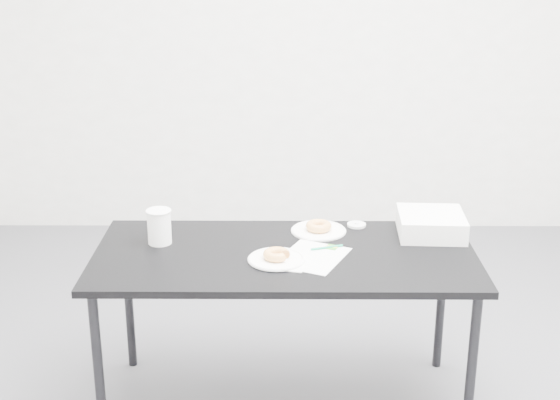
{
  "coord_description": "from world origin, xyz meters",
  "views": [
    {
      "loc": [
        -0.1,
        -2.83,
        1.88
      ],
      "look_at": [
        -0.11,
        0.02,
        0.88
      ],
      "focal_mm": 50.0,
      "sensor_mm": 36.0,
      "label": 1
    }
  ],
  "objects_px": {
    "donut_near": "(277,254)",
    "coffee_cup": "(159,227)",
    "plate_far": "(319,231)",
    "scorecard": "(312,257)",
    "plate_near": "(277,259)",
    "pen": "(327,247)",
    "bakery_box": "(431,224)",
    "donut_far": "(319,226)",
    "table": "(285,265)"
  },
  "relations": [
    {
      "from": "donut_near",
      "to": "coffee_cup",
      "type": "relative_size",
      "value": 0.73
    },
    {
      "from": "plate_far",
      "to": "scorecard",
      "type": "bearing_deg",
      "value": -97.63
    },
    {
      "from": "plate_near",
      "to": "plate_far",
      "type": "bearing_deg",
      "value": 60.2
    },
    {
      "from": "pen",
      "to": "coffee_cup",
      "type": "xyz_separation_m",
      "value": [
        -0.67,
        0.06,
        0.06
      ]
    },
    {
      "from": "scorecard",
      "to": "bakery_box",
      "type": "bearing_deg",
      "value": 50.72
    },
    {
      "from": "plate_far",
      "to": "donut_far",
      "type": "relative_size",
      "value": 2.13
    },
    {
      "from": "table",
      "to": "plate_near",
      "type": "distance_m",
      "value": 0.1
    },
    {
      "from": "plate_near",
      "to": "coffee_cup",
      "type": "bearing_deg",
      "value": 159.66
    },
    {
      "from": "table",
      "to": "scorecard",
      "type": "distance_m",
      "value": 0.13
    },
    {
      "from": "scorecard",
      "to": "table",
      "type": "bearing_deg",
      "value": -177.54
    },
    {
      "from": "table",
      "to": "pen",
      "type": "height_order",
      "value": "pen"
    },
    {
      "from": "donut_far",
      "to": "plate_near",
      "type": "bearing_deg",
      "value": -119.8
    },
    {
      "from": "table",
      "to": "pen",
      "type": "xyz_separation_m",
      "value": [
        0.17,
        0.04,
        0.06
      ]
    },
    {
      "from": "table",
      "to": "donut_near",
      "type": "distance_m",
      "value": 0.11
    },
    {
      "from": "plate_far",
      "to": "coffee_cup",
      "type": "distance_m",
      "value": 0.66
    },
    {
      "from": "pen",
      "to": "donut_far",
      "type": "height_order",
      "value": "donut_far"
    },
    {
      "from": "plate_near",
      "to": "plate_far",
      "type": "height_order",
      "value": "plate_near"
    },
    {
      "from": "plate_near",
      "to": "bakery_box",
      "type": "relative_size",
      "value": 0.83
    },
    {
      "from": "pen",
      "to": "donut_near",
      "type": "xyz_separation_m",
      "value": [
        -0.2,
        -0.11,
        0.02
      ]
    },
    {
      "from": "pen",
      "to": "plate_far",
      "type": "bearing_deg",
      "value": 79.32
    },
    {
      "from": "donut_near",
      "to": "coffee_cup",
      "type": "xyz_separation_m",
      "value": [
        -0.47,
        0.17,
        0.05
      ]
    },
    {
      "from": "table",
      "to": "plate_far",
      "type": "height_order",
      "value": "plate_far"
    },
    {
      "from": "table",
      "to": "coffee_cup",
      "type": "distance_m",
      "value": 0.52
    },
    {
      "from": "pen",
      "to": "plate_far",
      "type": "relative_size",
      "value": 0.58
    },
    {
      "from": "table",
      "to": "bakery_box",
      "type": "xyz_separation_m",
      "value": [
        0.6,
        0.2,
        0.1
      ]
    },
    {
      "from": "coffee_cup",
      "to": "plate_near",
      "type": "bearing_deg",
      "value": -20.34
    },
    {
      "from": "donut_near",
      "to": "scorecard",
      "type": "bearing_deg",
      "value": 14.24
    },
    {
      "from": "plate_near",
      "to": "donut_near",
      "type": "relative_size",
      "value": 2.13
    },
    {
      "from": "plate_far",
      "to": "coffee_cup",
      "type": "xyz_separation_m",
      "value": [
        -0.64,
        -0.13,
        0.07
      ]
    },
    {
      "from": "plate_near",
      "to": "table",
      "type": "bearing_deg",
      "value": 67.89
    },
    {
      "from": "donut_far",
      "to": "coffee_cup",
      "type": "relative_size",
      "value": 0.76
    },
    {
      "from": "plate_near",
      "to": "donut_near",
      "type": "xyz_separation_m",
      "value": [
        0.0,
        0.0,
        0.02
      ]
    },
    {
      "from": "plate_far",
      "to": "donut_far",
      "type": "height_order",
      "value": "donut_far"
    },
    {
      "from": "table",
      "to": "coffee_cup",
      "type": "xyz_separation_m",
      "value": [
        -0.5,
        0.1,
        0.12
      ]
    },
    {
      "from": "plate_near",
      "to": "coffee_cup",
      "type": "xyz_separation_m",
      "value": [
        -0.47,
        0.17,
        0.07
      ]
    },
    {
      "from": "pen",
      "to": "plate_far",
      "type": "distance_m",
      "value": 0.19
    },
    {
      "from": "table",
      "to": "plate_near",
      "type": "height_order",
      "value": "plate_near"
    },
    {
      "from": "donut_near",
      "to": "bakery_box",
      "type": "relative_size",
      "value": 0.39
    },
    {
      "from": "table",
      "to": "pen",
      "type": "bearing_deg",
      "value": 12.53
    },
    {
      "from": "coffee_cup",
      "to": "bakery_box",
      "type": "xyz_separation_m",
      "value": [
        1.1,
        0.1,
        -0.03
      ]
    },
    {
      "from": "scorecard",
      "to": "pen",
      "type": "xyz_separation_m",
      "value": [
        0.06,
        0.08,
        0.01
      ]
    },
    {
      "from": "donut_near",
      "to": "pen",
      "type": "bearing_deg",
      "value": 30.15
    },
    {
      "from": "table",
      "to": "coffee_cup",
      "type": "relative_size",
      "value": 10.52
    },
    {
      "from": "scorecard",
      "to": "plate_near",
      "type": "height_order",
      "value": "plate_near"
    },
    {
      "from": "pen",
      "to": "plate_near",
      "type": "relative_size",
      "value": 0.6
    },
    {
      "from": "scorecard",
      "to": "plate_far",
      "type": "xyz_separation_m",
      "value": [
        0.04,
        0.27,
        0.0
      ]
    },
    {
      "from": "table",
      "to": "donut_near",
      "type": "height_order",
      "value": "donut_near"
    },
    {
      "from": "table",
      "to": "plate_near",
      "type": "xyz_separation_m",
      "value": [
        -0.03,
        -0.08,
        0.06
      ]
    },
    {
      "from": "table",
      "to": "plate_near",
      "type": "relative_size",
      "value": 6.8
    },
    {
      "from": "scorecard",
      "to": "coffee_cup",
      "type": "distance_m",
      "value": 0.63
    }
  ]
}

